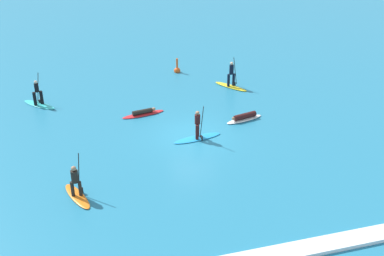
% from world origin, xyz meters
% --- Properties ---
extents(ground_plane, '(120.00, 120.00, 0.00)m').
position_xyz_m(ground_plane, '(0.00, 0.00, 0.00)').
color(ground_plane, teal).
rests_on(ground_plane, ground).
extents(surfer_on_teal_board, '(2.41, 2.47, 2.19)m').
position_xyz_m(surfer_on_teal_board, '(-8.76, 6.90, 0.45)').
color(surfer_on_teal_board, '#33C6CC').
rests_on(surfer_on_teal_board, ground_plane).
extents(surfer_on_red_board, '(2.87, 1.11, 0.38)m').
position_xyz_m(surfer_on_red_board, '(-2.27, 3.56, 0.13)').
color(surfer_on_red_board, red).
rests_on(surfer_on_red_board, ground_plane).
extents(surfer_on_blue_board, '(3.05, 1.18, 2.26)m').
position_xyz_m(surfer_on_blue_board, '(0.20, -0.46, 0.45)').
color(surfer_on_blue_board, '#1E8CD1').
rests_on(surfer_on_blue_board, ground_plane).
extents(surfer_on_white_board, '(2.62, 1.18, 0.46)m').
position_xyz_m(surfer_on_white_board, '(3.72, 1.11, 0.18)').
color(surfer_on_white_board, white).
rests_on(surfer_on_white_board, ground_plane).
extents(surfer_on_orange_board, '(1.42, 2.51, 2.22)m').
position_xyz_m(surfer_on_orange_board, '(-6.90, -4.51, 0.48)').
color(surfer_on_orange_board, orange).
rests_on(surfer_on_orange_board, ground_plane).
extents(surfer_on_yellow_board, '(2.06, 2.60, 2.31)m').
position_xyz_m(surfer_on_yellow_board, '(4.74, 6.46, 0.51)').
color(surfer_on_yellow_board, yellow).
rests_on(surfer_on_yellow_board, ground_plane).
extents(marker_buoy, '(0.51, 0.51, 1.25)m').
position_xyz_m(marker_buoy, '(1.68, 10.51, 0.20)').
color(marker_buoy, '#E55119').
rests_on(marker_buoy, ground_plane).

